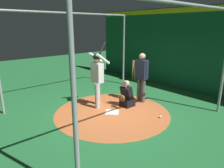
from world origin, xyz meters
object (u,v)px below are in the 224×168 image
Objects in this scene: catcher at (127,96)px; baseball_0 at (160,117)px; batter at (97,75)px; umpire at (142,75)px; home_plate at (112,112)px; bat_rack at (140,70)px.

baseball_0 is at bearing 94.43° from catcher.
catcher is 1.39m from baseball_0.
catcher is (-0.72, 0.67, -0.76)m from batter.
batter is at bearing -24.99° from umpire.
bat_rack reaches higher than home_plate.
batter reaches higher than bat_rack.
umpire is at bearing -177.63° from home_plate.
bat_rack is (-3.12, -2.16, 0.13)m from catcher.
catcher is at bearing -85.57° from baseball_0.
umpire is 1.76m from baseball_0.
umpire is at bearing 42.29° from bat_rack.
bat_rack is at bearing -149.83° from home_plate.
umpire is 23.97× the size of baseball_0.
catcher is 0.97m from umpire.
batter is at bearing -89.88° from home_plate.
catcher is at bearing 34.74° from bat_rack.
home_plate is at bearing -57.05° from baseball_0.
umpire is at bearing 179.16° from catcher.
batter reaches higher than umpire.
baseball_0 is (0.62, 1.34, -0.96)m from umpire.
umpire reaches higher than home_plate.
baseball_0 is (-0.10, 1.35, -0.32)m from catcher.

